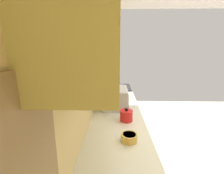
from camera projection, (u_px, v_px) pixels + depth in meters
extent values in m
cube|color=#E3C47B|center=(86.00, 83.00, 1.86)|extent=(4.24, 0.12, 2.68)
cube|color=#D4C86F|center=(117.00, 172.00, 1.66)|extent=(3.25, 0.64, 0.88)
cube|color=beige|center=(117.00, 135.00, 1.55)|extent=(3.28, 0.67, 0.02)
cube|color=#332819|center=(143.00, 158.00, 1.88)|extent=(0.01, 0.01, 0.81)
cube|color=#332819|center=(137.00, 137.00, 2.33)|extent=(0.01, 0.01, 0.81)
cube|color=#332819|center=(134.00, 123.00, 2.78)|extent=(0.01, 0.01, 0.81)
cube|color=#D8CD6E|center=(99.00, 30.00, 1.32)|extent=(1.96, 0.31, 0.68)
cube|color=black|center=(116.00, 106.00, 3.59)|extent=(0.70, 0.65, 0.90)
cube|color=black|center=(130.00, 108.00, 3.59)|extent=(0.55, 0.01, 0.50)
cube|color=black|center=(117.00, 87.00, 3.48)|extent=(0.67, 0.61, 0.02)
cube|color=black|center=(103.00, 84.00, 3.47)|extent=(0.67, 0.04, 0.18)
cylinder|color=#38383D|center=(122.00, 88.00, 3.32)|extent=(0.11, 0.11, 0.01)
cylinder|color=#38383D|center=(121.00, 85.00, 3.62)|extent=(0.11, 0.11, 0.01)
cylinder|color=#38383D|center=(111.00, 88.00, 3.33)|extent=(0.11, 0.11, 0.01)
cylinder|color=#38383D|center=(112.00, 85.00, 3.63)|extent=(0.11, 0.11, 0.01)
cube|color=#B7BABF|center=(115.00, 98.00, 2.26)|extent=(0.48, 0.35, 0.28)
cube|color=black|center=(128.00, 99.00, 2.22)|extent=(0.29, 0.01, 0.20)
cube|color=#2D2D33|center=(127.00, 94.00, 2.44)|extent=(0.09, 0.01, 0.20)
cylinder|color=gold|center=(129.00, 138.00, 1.43)|extent=(0.15, 0.15, 0.07)
cylinder|color=gold|center=(129.00, 136.00, 1.42)|extent=(0.13, 0.13, 0.03)
cylinder|color=red|center=(126.00, 116.00, 1.83)|extent=(0.16, 0.16, 0.13)
cylinder|color=black|center=(126.00, 110.00, 1.81)|extent=(0.04, 0.04, 0.02)
cylinder|color=red|center=(126.00, 111.00, 1.91)|extent=(0.10, 0.02, 0.05)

